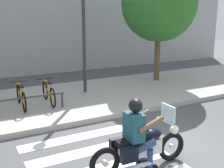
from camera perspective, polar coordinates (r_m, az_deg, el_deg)
name	(u,v)px	position (r m, az deg, el deg)	size (l,w,h in m)	color
ground_plane	(167,151)	(6.52, 11.00, -12.91)	(48.00, 48.00, 0.00)	#4C4C4F
sidewalk	(85,97)	(10.10, -5.37, -2.66)	(24.00, 4.40, 0.15)	#A8A399
crosswalk_stripe_2	(108,167)	(5.78, -0.78, -16.25)	(2.80, 0.40, 0.01)	white
crosswalk_stripe_3	(91,151)	(6.42, -4.22, -13.10)	(2.80, 0.40, 0.01)	white
crosswalk_stripe_4	(77,137)	(7.09, -6.97, -10.50)	(2.80, 0.40, 0.01)	white
motorcycle	(141,147)	(5.57, 5.76, -12.38)	(2.09, 0.63, 1.19)	black
rider	(138,130)	(5.38, 5.11, -9.08)	(0.64, 0.55, 1.42)	#1E4C59
bicycle_2	(21,97)	(9.06, -17.65, -2.40)	(0.48, 1.68, 0.74)	black
bicycle_3	(49,93)	(9.25, -12.51, -1.75)	(0.48, 1.59, 0.75)	black
bike_rack	(10,101)	(8.45, -19.75, -3.21)	(3.14, 0.07, 0.49)	#333338
street_lamp	(84,24)	(10.14, -5.67, 11.89)	(0.28, 0.28, 4.29)	#2D2D33
tree_near_rack	(159,4)	(12.31, 9.36, 15.51)	(3.12, 3.12, 4.91)	brown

